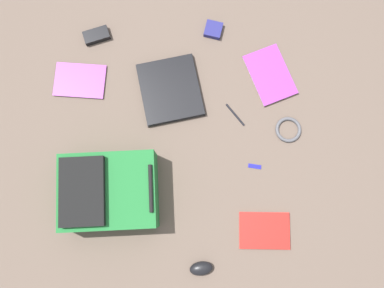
{
  "coord_description": "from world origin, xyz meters",
  "views": [
    {
      "loc": [
        0.3,
        0.05,
        1.78
      ],
      "look_at": [
        0.01,
        0.05,
        0.02
      ],
      "focal_mm": 36.55,
      "sensor_mm": 36.0,
      "label": 1
    }
  ],
  "objects_px": {
    "computer_mouse": "(201,268)",
    "pen_black": "(235,115)",
    "backpack": "(108,191)",
    "usb_stick": "(255,166)",
    "book_manual": "(270,75)",
    "cable_coil": "(288,130)",
    "laptop": "(170,90)",
    "earbud_pouch": "(213,30)",
    "book_comic": "(264,230)",
    "power_brick": "(97,35)",
    "book_red": "(80,81)"
  },
  "relations": [
    {
      "from": "book_red",
      "to": "computer_mouse",
      "type": "height_order",
      "value": "computer_mouse"
    },
    {
      "from": "book_comic",
      "to": "computer_mouse",
      "type": "relative_size",
      "value": 2.21
    },
    {
      "from": "book_comic",
      "to": "usb_stick",
      "type": "distance_m",
      "value": 0.29
    },
    {
      "from": "book_red",
      "to": "usb_stick",
      "type": "relative_size",
      "value": 4.21
    },
    {
      "from": "book_red",
      "to": "book_comic",
      "type": "bearing_deg",
      "value": 51.57
    },
    {
      "from": "book_red",
      "to": "book_comic",
      "type": "height_order",
      "value": "book_comic"
    },
    {
      "from": "backpack",
      "to": "book_comic",
      "type": "relative_size",
      "value": 1.89
    },
    {
      "from": "book_red",
      "to": "earbud_pouch",
      "type": "xyz_separation_m",
      "value": [
        -0.26,
        0.63,
        0.01
      ]
    },
    {
      "from": "laptop",
      "to": "book_manual",
      "type": "bearing_deg",
      "value": 99.86
    },
    {
      "from": "book_red",
      "to": "cable_coil",
      "type": "height_order",
      "value": "cable_coil"
    },
    {
      "from": "backpack",
      "to": "usb_stick",
      "type": "relative_size",
      "value": 7.21
    },
    {
      "from": "backpack",
      "to": "usb_stick",
      "type": "distance_m",
      "value": 0.66
    },
    {
      "from": "cable_coil",
      "to": "laptop",
      "type": "bearing_deg",
      "value": -108.22
    },
    {
      "from": "computer_mouse",
      "to": "backpack",
      "type": "bearing_deg",
      "value": -137.66
    },
    {
      "from": "earbud_pouch",
      "to": "usb_stick",
      "type": "xyz_separation_m",
      "value": [
        0.66,
        0.19,
        -0.01
      ]
    },
    {
      "from": "pen_black",
      "to": "laptop",
      "type": "bearing_deg",
      "value": -110.16
    },
    {
      "from": "book_comic",
      "to": "earbud_pouch",
      "type": "height_order",
      "value": "earbud_pouch"
    },
    {
      "from": "backpack",
      "to": "book_manual",
      "type": "height_order",
      "value": "backpack"
    },
    {
      "from": "book_comic",
      "to": "power_brick",
      "type": "bearing_deg",
      "value": -138.87
    },
    {
      "from": "backpack",
      "to": "pen_black",
      "type": "bearing_deg",
      "value": 123.36
    },
    {
      "from": "laptop",
      "to": "usb_stick",
      "type": "distance_m",
      "value": 0.53
    },
    {
      "from": "book_manual",
      "to": "power_brick",
      "type": "height_order",
      "value": "power_brick"
    },
    {
      "from": "earbud_pouch",
      "to": "book_manual",
      "type": "bearing_deg",
      "value": 50.41
    },
    {
      "from": "computer_mouse",
      "to": "pen_black",
      "type": "height_order",
      "value": "computer_mouse"
    },
    {
      "from": "book_manual",
      "to": "pen_black",
      "type": "bearing_deg",
      "value": -40.33
    },
    {
      "from": "book_comic",
      "to": "power_brick",
      "type": "height_order",
      "value": "power_brick"
    },
    {
      "from": "laptop",
      "to": "cable_coil",
      "type": "distance_m",
      "value": 0.58
    },
    {
      "from": "cable_coil",
      "to": "computer_mouse",
      "type": "bearing_deg",
      "value": -32.6
    },
    {
      "from": "laptop",
      "to": "earbud_pouch",
      "type": "distance_m",
      "value": 0.37
    },
    {
      "from": "book_comic",
      "to": "backpack",
      "type": "bearing_deg",
      "value": -103.18
    },
    {
      "from": "cable_coil",
      "to": "book_red",
      "type": "bearing_deg",
      "value": -102.91
    },
    {
      "from": "backpack",
      "to": "earbud_pouch",
      "type": "height_order",
      "value": "backpack"
    },
    {
      "from": "laptop",
      "to": "cable_coil",
      "type": "bearing_deg",
      "value": 71.78
    },
    {
      "from": "book_comic",
      "to": "usb_stick",
      "type": "relative_size",
      "value": 3.82
    },
    {
      "from": "cable_coil",
      "to": "usb_stick",
      "type": "bearing_deg",
      "value": -42.4
    },
    {
      "from": "pen_black",
      "to": "cable_coil",
      "type": "bearing_deg",
      "value": 74.26
    },
    {
      "from": "laptop",
      "to": "usb_stick",
      "type": "height_order",
      "value": "laptop"
    },
    {
      "from": "pen_black",
      "to": "usb_stick",
      "type": "distance_m",
      "value": 0.26
    },
    {
      "from": "laptop",
      "to": "cable_coil",
      "type": "height_order",
      "value": "laptop"
    },
    {
      "from": "computer_mouse",
      "to": "earbud_pouch",
      "type": "height_order",
      "value": "computer_mouse"
    },
    {
      "from": "book_manual",
      "to": "pen_black",
      "type": "relative_size",
      "value": 2.38
    },
    {
      "from": "computer_mouse",
      "to": "earbud_pouch",
      "type": "bearing_deg",
      "value": 168.56
    },
    {
      "from": "backpack",
      "to": "computer_mouse",
      "type": "relative_size",
      "value": 4.18
    },
    {
      "from": "pen_black",
      "to": "backpack",
      "type": "bearing_deg",
      "value": -56.64
    },
    {
      "from": "cable_coil",
      "to": "pen_black",
      "type": "relative_size",
      "value": 0.92
    },
    {
      "from": "book_comic",
      "to": "earbud_pouch",
      "type": "bearing_deg",
      "value": -166.29
    },
    {
      "from": "usb_stick",
      "to": "book_manual",
      "type": "bearing_deg",
      "value": 170.01
    },
    {
      "from": "computer_mouse",
      "to": "usb_stick",
      "type": "height_order",
      "value": "computer_mouse"
    },
    {
      "from": "earbud_pouch",
      "to": "computer_mouse",
      "type": "bearing_deg",
      "value": -2.5
    },
    {
      "from": "computer_mouse",
      "to": "usb_stick",
      "type": "distance_m",
      "value": 0.51
    }
  ]
}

